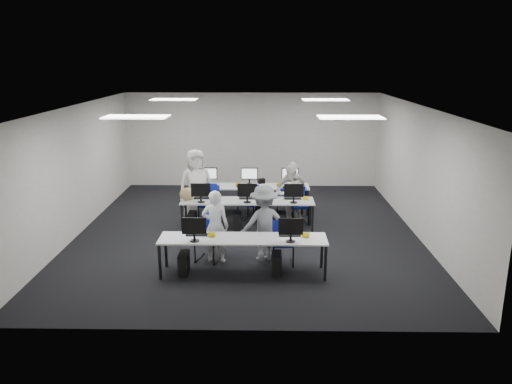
{
  "coord_description": "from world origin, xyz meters",
  "views": [
    {
      "loc": [
        0.4,
        -11.34,
        4.05
      ],
      "look_at": [
        0.21,
        -0.03,
        1.0
      ],
      "focal_mm": 35.0,
      "sensor_mm": 36.0,
      "label": 1
    }
  ],
  "objects_px": {
    "chair_3": "(248,210)",
    "student_1": "(289,194)",
    "chair_4": "(298,212)",
    "chair_7": "(286,209)",
    "chair_0": "(209,246)",
    "chair_5": "(211,206)",
    "desk_mid": "(247,202)",
    "chair_2": "(209,211)",
    "desk_front": "(243,240)",
    "chair_1": "(282,251)",
    "student_0": "(215,226)",
    "photographer": "(264,223)",
    "student_3": "(292,190)",
    "student_2": "(196,185)",
    "chair_6": "(254,208)"
  },
  "relations": [
    {
      "from": "chair_5",
      "to": "student_1",
      "type": "xyz_separation_m",
      "value": [
        2.03,
        -0.31,
        0.43
      ]
    },
    {
      "from": "student_1",
      "to": "chair_2",
      "type": "bearing_deg",
      "value": -21.69
    },
    {
      "from": "desk_mid",
      "to": "student_1",
      "type": "bearing_deg",
      "value": 28.21
    },
    {
      "from": "student_2",
      "to": "photographer",
      "type": "bearing_deg",
      "value": -77.81
    },
    {
      "from": "desk_front",
      "to": "chair_1",
      "type": "bearing_deg",
      "value": 32.78
    },
    {
      "from": "chair_0",
      "to": "chair_2",
      "type": "bearing_deg",
      "value": 111.86
    },
    {
      "from": "student_2",
      "to": "chair_6",
      "type": "bearing_deg",
      "value": -17.07
    },
    {
      "from": "chair_2",
      "to": "student_0",
      "type": "relative_size",
      "value": 0.62
    },
    {
      "from": "student_0",
      "to": "desk_mid",
      "type": "bearing_deg",
      "value": -100.8
    },
    {
      "from": "chair_2",
      "to": "student_2",
      "type": "distance_m",
      "value": 0.75
    },
    {
      "from": "chair_3",
      "to": "student_1",
      "type": "height_order",
      "value": "student_1"
    },
    {
      "from": "chair_5",
      "to": "photographer",
      "type": "xyz_separation_m",
      "value": [
        1.39,
        -2.77,
        0.49
      ]
    },
    {
      "from": "chair_6",
      "to": "student_1",
      "type": "bearing_deg",
      "value": -6.01
    },
    {
      "from": "chair_5",
      "to": "student_2",
      "type": "bearing_deg",
      "value": -147.08
    },
    {
      "from": "desk_mid",
      "to": "student_2",
      "type": "distance_m",
      "value": 1.52
    },
    {
      "from": "student_0",
      "to": "student_3",
      "type": "relative_size",
      "value": 1.02
    },
    {
      "from": "chair_3",
      "to": "chair_4",
      "type": "bearing_deg",
      "value": 8.65
    },
    {
      "from": "chair_2",
      "to": "chair_4",
      "type": "distance_m",
      "value": 2.25
    },
    {
      "from": "desk_mid",
      "to": "chair_2",
      "type": "bearing_deg",
      "value": 154.02
    },
    {
      "from": "chair_7",
      "to": "student_3",
      "type": "height_order",
      "value": "student_3"
    },
    {
      "from": "chair_6",
      "to": "chair_7",
      "type": "relative_size",
      "value": 1.02
    },
    {
      "from": "chair_4",
      "to": "chair_7",
      "type": "bearing_deg",
      "value": 121.1
    },
    {
      "from": "chair_5",
      "to": "chair_7",
      "type": "bearing_deg",
      "value": 5.2
    },
    {
      "from": "chair_7",
      "to": "chair_5",
      "type": "bearing_deg",
      "value": 168.86
    },
    {
      "from": "chair_2",
      "to": "chair_3",
      "type": "height_order",
      "value": "chair_2"
    },
    {
      "from": "chair_6",
      "to": "student_0",
      "type": "distance_m",
      "value": 2.95
    },
    {
      "from": "chair_0",
      "to": "student_0",
      "type": "relative_size",
      "value": 0.61
    },
    {
      "from": "desk_mid",
      "to": "chair_7",
      "type": "bearing_deg",
      "value": 39.87
    },
    {
      "from": "student_2",
      "to": "chair_7",
      "type": "bearing_deg",
      "value": -18.46
    },
    {
      "from": "chair_0",
      "to": "student_2",
      "type": "xyz_separation_m",
      "value": [
        -0.59,
        2.64,
        0.63
      ]
    },
    {
      "from": "desk_front",
      "to": "chair_2",
      "type": "distance_m",
      "value": 3.26
    },
    {
      "from": "desk_front",
      "to": "desk_mid",
      "type": "height_order",
      "value": "same"
    },
    {
      "from": "student_0",
      "to": "student_3",
      "type": "height_order",
      "value": "student_0"
    },
    {
      "from": "student_1",
      "to": "photographer",
      "type": "height_order",
      "value": "photographer"
    },
    {
      "from": "desk_front",
      "to": "chair_1",
      "type": "relative_size",
      "value": 3.65
    },
    {
      "from": "chair_3",
      "to": "student_2",
      "type": "xyz_separation_m",
      "value": [
        -1.33,
        0.06,
        0.63
      ]
    },
    {
      "from": "student_1",
      "to": "photographer",
      "type": "xyz_separation_m",
      "value": [
        -0.64,
        -2.46,
        0.05
      ]
    },
    {
      "from": "chair_1",
      "to": "student_1",
      "type": "relative_size",
      "value": 0.59
    },
    {
      "from": "student_2",
      "to": "student_3",
      "type": "relative_size",
      "value": 1.24
    },
    {
      "from": "chair_0",
      "to": "chair_7",
      "type": "relative_size",
      "value": 1.05
    },
    {
      "from": "chair_4",
      "to": "chair_6",
      "type": "relative_size",
      "value": 0.99
    },
    {
      "from": "desk_front",
      "to": "chair_1",
      "type": "distance_m",
      "value": 1.01
    },
    {
      "from": "chair_7",
      "to": "desk_front",
      "type": "bearing_deg",
      "value": -115.73
    },
    {
      "from": "chair_7",
      "to": "student_0",
      "type": "distance_m",
      "value": 3.27
    },
    {
      "from": "chair_3",
      "to": "chair_5",
      "type": "xyz_separation_m",
      "value": [
        -0.99,
        0.22,
        0.02
      ]
    },
    {
      "from": "chair_2",
      "to": "chair_3",
      "type": "xyz_separation_m",
      "value": [
        0.98,
        0.17,
        -0.0
      ]
    },
    {
      "from": "chair_1",
      "to": "chair_4",
      "type": "height_order",
      "value": "chair_4"
    },
    {
      "from": "chair_3",
      "to": "photographer",
      "type": "height_order",
      "value": "photographer"
    },
    {
      "from": "desk_front",
      "to": "student_3",
      "type": "xyz_separation_m",
      "value": [
        1.11,
        3.54,
        0.06
      ]
    },
    {
      "from": "chair_0",
      "to": "chair_5",
      "type": "distance_m",
      "value": 2.81
    }
  ]
}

